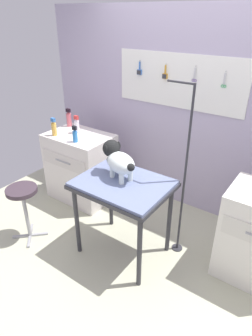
# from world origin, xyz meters

# --- Properties ---
(ground) EXTENTS (4.40, 4.00, 0.04)m
(ground) POSITION_xyz_m (0.00, 0.00, -0.02)
(ground) COLOR #B8B99C
(rear_wall_panel) EXTENTS (4.00, 0.11, 2.30)m
(rear_wall_panel) POSITION_xyz_m (0.00, 1.28, 1.16)
(rear_wall_panel) COLOR #AFA4C0
(rear_wall_panel) RESTS_ON ground
(grooming_table) EXTENTS (0.86, 0.66, 0.83)m
(grooming_table) POSITION_xyz_m (-0.08, 0.10, 0.74)
(grooming_table) COLOR #2D2D33
(grooming_table) RESTS_ON ground
(grooming_arm) EXTENTS (0.29, 0.11, 1.72)m
(grooming_arm) POSITION_xyz_m (0.36, 0.45, 0.80)
(grooming_arm) COLOR #2D2D33
(grooming_arm) RESTS_ON ground
(dog) EXTENTS (0.45, 0.31, 0.33)m
(dog) POSITION_xyz_m (-0.17, 0.16, 1.01)
(dog) COLOR white
(dog) RESTS_ON grooming_table
(counter_left) EXTENTS (0.80, 0.58, 0.88)m
(counter_left) POSITION_xyz_m (-1.13, 0.62, 0.44)
(counter_left) COLOR silver
(counter_left) RESTS_ON ground
(stool) EXTENTS (0.32, 0.32, 0.63)m
(stool) POSITION_xyz_m (-1.05, -0.32, 0.51)
(stool) COLOR #9E9EA3
(stool) RESTS_ON ground
(spray_bottle_tall) EXTENTS (0.06, 0.06, 0.22)m
(spray_bottle_tall) POSITION_xyz_m (-1.19, 0.67, 0.98)
(spray_bottle_tall) COLOR white
(spray_bottle_tall) RESTS_ON counter_left
(shampoo_bottle) EXTENTS (0.06, 0.06, 0.22)m
(shampoo_bottle) POSITION_xyz_m (-1.35, 0.45, 0.97)
(shampoo_bottle) COLOR gold
(shampoo_bottle) RESTS_ON counter_left
(conditioner_bottle) EXTENTS (0.06, 0.06, 0.23)m
(conditioner_bottle) POSITION_xyz_m (-1.44, 0.79, 0.98)
(conditioner_bottle) COLOR #D05D69
(conditioner_bottle) RESTS_ON counter_left
(pump_bottle_white) EXTENTS (0.06, 0.06, 0.19)m
(pump_bottle_white) POSITION_xyz_m (-1.01, 0.45, 0.96)
(pump_bottle_white) COLOR #2F7AC5
(pump_bottle_white) RESTS_ON counter_left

